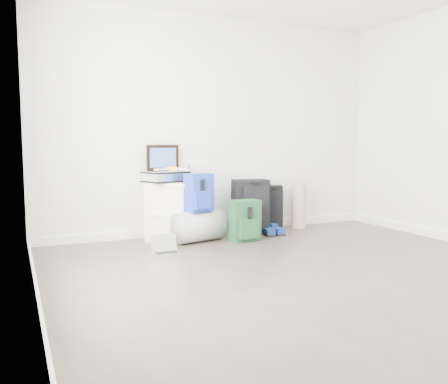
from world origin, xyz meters
name	(u,v)px	position (x,y,z in m)	size (l,w,h in m)	color
ground	(337,284)	(0.00, 0.00, 0.00)	(5.00, 5.00, 0.00)	#3A322A
room_envelope	(341,68)	(0.00, 0.02, 1.72)	(4.52, 5.02, 2.71)	silver
boxes_stack	(166,211)	(-0.73, 2.29, 0.34)	(0.59, 0.55, 0.68)	white
briefcase	(165,177)	(-0.73, 2.29, 0.75)	(0.47, 0.34, 0.13)	#B2B2B7
painting	(163,158)	(-0.73, 2.39, 0.97)	(0.40, 0.07, 0.30)	black
drone	(172,169)	(-0.65, 2.27, 0.84)	(0.51, 0.51, 0.05)	gold
duffel_bag	(199,226)	(-0.42, 2.02, 0.18)	(0.36, 0.36, 0.58)	gray
blue_backpack	(199,193)	(-0.42, 1.99, 0.57)	(0.35, 0.30, 0.43)	#1C42B7
large_suitcase	(251,207)	(0.36, 2.20, 0.34)	(0.48, 0.36, 0.68)	black
green_backpack	(245,221)	(0.10, 1.84, 0.23)	(0.35, 0.26, 0.48)	#13351B
carry_on	(268,207)	(0.70, 2.37, 0.29)	(0.43, 0.37, 0.58)	black
shoes	(272,231)	(0.57, 2.02, 0.04)	(0.25, 0.29, 0.09)	black
rolled_rug	(299,206)	(1.13, 2.30, 0.30)	(0.20, 0.20, 0.60)	tan
laptop	(165,249)	(-0.95, 1.62, 0.05)	(0.27, 0.20, 0.19)	silver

